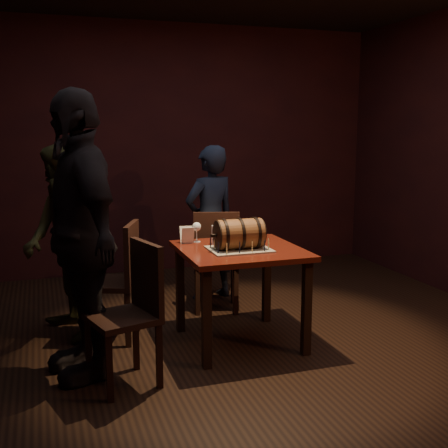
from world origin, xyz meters
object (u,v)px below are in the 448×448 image
(chair_left_rear, at_px, (120,275))
(wine_glass_mid, at_px, (222,225))
(wine_glass_right, at_px, (234,225))
(wine_glass_left, at_px, (197,228))
(chair_back, at_px, (216,256))
(barrel_cake, at_px, (239,234))
(person_back, at_px, (210,223))
(person_left_rear, at_px, (65,242))
(person_left_front, at_px, (80,236))
(chair_left_front, at_px, (133,305))
(pub_table, at_px, (240,262))
(pint_of_ale, at_px, (216,235))

(chair_left_rear, bearing_deg, wine_glass_mid, -0.51)
(wine_glass_right, relative_size, chair_left_rear, 0.17)
(wine_glass_left, xyz_separation_m, chair_back, (0.30, 0.43, -0.35))
(barrel_cake, bearing_deg, person_back, 83.12)
(wine_glass_right, bearing_deg, chair_left_rear, 177.99)
(person_left_rear, height_order, person_left_front, person_left_front)
(wine_glass_left, relative_size, person_back, 0.11)
(wine_glass_mid, height_order, person_left_front, person_left_front)
(wine_glass_mid, relative_size, person_left_front, 0.08)
(barrel_cake, relative_size, person_left_rear, 0.26)
(wine_glass_right, distance_m, chair_back, 0.55)
(chair_back, distance_m, person_back, 0.48)
(chair_left_front, xyz_separation_m, person_left_front, (-0.30, 0.25, 0.43))
(pub_table, xyz_separation_m, person_left_front, (-1.19, -0.18, 0.31))
(wine_glass_right, xyz_separation_m, person_back, (0.05, 0.84, -0.12))
(chair_back, relative_size, chair_left_rear, 1.00)
(pub_table, relative_size, chair_back, 0.97)
(pint_of_ale, bearing_deg, wine_glass_mid, 58.22)
(person_back, bearing_deg, wine_glass_mid, 62.35)
(chair_back, relative_size, person_left_rear, 0.60)
(wine_glass_right, bearing_deg, barrel_cake, -103.59)
(wine_glass_left, relative_size, person_left_front, 0.08)
(chair_left_front, height_order, person_left_rear, person_left_rear)
(wine_glass_left, relative_size, wine_glass_right, 1.00)
(pub_table, relative_size, wine_glass_left, 5.59)
(wine_glass_right, xyz_separation_m, chair_left_front, (-0.95, -0.76, -0.35))
(wine_glass_right, height_order, chair_back, chair_back)
(wine_glass_right, xyz_separation_m, person_left_rear, (-1.32, 0.21, -0.09))
(wine_glass_right, bearing_deg, pub_table, -101.18)
(barrel_cake, height_order, wine_glass_right, barrel_cake)
(chair_left_rear, bearing_deg, wine_glass_right, -2.01)
(wine_glass_mid, bearing_deg, pint_of_ale, -121.78)
(person_left_rear, bearing_deg, pub_table, 49.67)
(chair_left_front, bearing_deg, chair_back, 51.72)
(wine_glass_mid, bearing_deg, pub_table, -85.25)
(barrel_cake, distance_m, person_left_front, 1.17)
(wine_glass_mid, xyz_separation_m, person_left_rear, (-1.23, 0.19, -0.09))
(chair_left_rear, bearing_deg, pub_table, -22.64)
(pub_table, distance_m, wine_glass_right, 0.40)
(wine_glass_left, distance_m, chair_back, 0.63)
(wine_glass_left, distance_m, wine_glass_mid, 0.23)
(person_left_rear, bearing_deg, barrel_cake, 46.86)
(wine_glass_mid, bearing_deg, chair_left_rear, 179.49)
(chair_back, xyz_separation_m, person_left_front, (-1.23, -0.93, 0.43))
(chair_back, bearing_deg, pint_of_ale, -107.50)
(person_left_rear, bearing_deg, wine_glass_left, 60.52)
(barrel_cake, xyz_separation_m, person_back, (0.15, 1.23, -0.13))
(chair_left_rear, distance_m, person_back, 1.30)
(person_left_rear, relative_size, person_left_front, 0.81)
(pint_of_ale, relative_size, person_back, 0.10)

